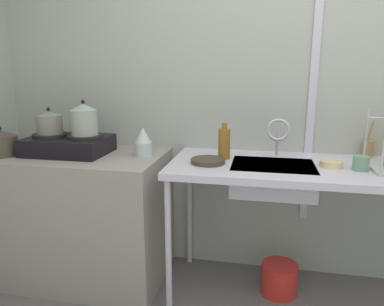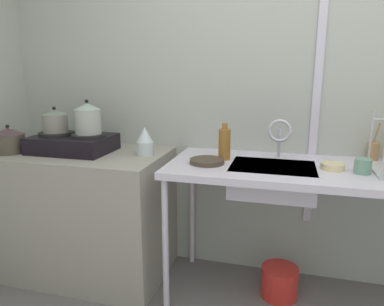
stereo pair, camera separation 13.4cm
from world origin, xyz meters
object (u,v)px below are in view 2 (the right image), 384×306
(pot_on_left_burner, at_px, (55,121))
(bucket_on_floor, at_px, (279,282))
(stove, at_px, (73,143))
(utensil_jar, at_px, (373,151))
(pot_on_right_burner, at_px, (88,118))
(percolator, at_px, (145,141))
(frying_pan, at_px, (207,161))
(faucet, at_px, (280,133))
(pot_beside_stove, at_px, (9,140))
(bottle_by_sink, at_px, (224,144))
(small_bowl_on_drainboard, at_px, (332,166))
(cup_by_rack, at_px, (363,166))
(sink_basin, at_px, (272,180))

(pot_on_left_burner, xyz_separation_m, bucket_on_floor, (1.51, 0.03, -0.97))
(stove, xyz_separation_m, utensil_jar, (1.89, 0.28, -0.00))
(pot_on_right_burner, xyz_separation_m, percolator, (0.38, 0.04, -0.14))
(frying_pan, xyz_separation_m, utensil_jar, (0.95, 0.35, 0.04))
(pot_on_left_burner, distance_m, utensil_jar, 2.03)
(percolator, distance_m, faucet, 0.84)
(percolator, distance_m, frying_pan, 0.45)
(stove, distance_m, pot_on_right_burner, 0.21)
(pot_beside_stove, xyz_separation_m, bottle_by_sink, (1.40, 0.19, 0.01))
(percolator, distance_m, small_bowl_on_drainboard, 1.13)
(stove, xyz_separation_m, cup_by_rack, (1.77, -0.06, -0.02))
(cup_by_rack, distance_m, small_bowl_on_drainboard, 0.15)
(pot_on_right_burner, relative_size, utensil_jar, 0.99)
(small_bowl_on_drainboard, bearing_deg, sink_basin, -178.72)
(pot_on_left_burner, bearing_deg, pot_on_right_burner, 0.00)
(pot_on_left_burner, bearing_deg, faucet, 5.29)
(percolator, xyz_separation_m, faucet, (0.83, 0.10, 0.08))
(pot_on_right_burner, bearing_deg, utensil_jar, 8.99)
(pot_on_left_burner, xyz_separation_m, bottle_by_sink, (1.13, 0.06, -0.11))
(stove, relative_size, faucet, 2.06)
(stove, relative_size, cup_by_rack, 5.98)
(small_bowl_on_drainboard, distance_m, bottle_by_sink, 0.62)
(faucet, bearing_deg, pot_on_right_burner, -173.64)
(frying_pan, bearing_deg, pot_on_right_burner, 175.28)
(small_bowl_on_drainboard, relative_size, bottle_by_sink, 0.56)
(pot_beside_stove, xyz_separation_m, utensil_jar, (2.27, 0.41, -0.03))
(pot_beside_stove, bearing_deg, faucet, 8.93)
(pot_on_right_burner, height_order, utensil_jar, pot_on_right_burner)
(utensil_jar, bearing_deg, pot_on_left_burner, -172.10)
(pot_on_left_burner, distance_m, pot_beside_stove, 0.32)
(frying_pan, bearing_deg, cup_by_rack, 0.71)
(pot_on_right_burner, bearing_deg, bottle_by_sink, 3.74)
(pot_on_right_burner, xyz_separation_m, bucket_on_floor, (1.26, 0.03, -0.99))
(faucet, bearing_deg, small_bowl_on_drainboard, -27.17)
(bottle_by_sink, bearing_deg, small_bowl_on_drainboard, -6.89)
(pot_on_left_burner, relative_size, percolator, 0.94)
(small_bowl_on_drainboard, bearing_deg, bottle_by_sink, 173.11)
(frying_pan, height_order, bucket_on_floor, frying_pan)
(percolator, bearing_deg, pot_on_left_burner, -176.63)
(sink_basin, bearing_deg, small_bowl_on_drainboard, 1.28)
(sink_basin, bearing_deg, stove, 178.98)
(pot_beside_stove, height_order, faucet, faucet)
(stove, height_order, faucet, faucet)
(utensil_jar, bearing_deg, pot_on_right_burner, -171.01)
(pot_beside_stove, bearing_deg, small_bowl_on_drainboard, 3.40)
(frying_pan, bearing_deg, bucket_on_floor, 12.31)
(percolator, relative_size, small_bowl_on_drainboard, 1.46)
(small_bowl_on_drainboard, xyz_separation_m, utensil_jar, (0.26, 0.29, 0.04))
(frying_pan, relative_size, utensil_jar, 0.90)
(pot_beside_stove, bearing_deg, stove, 19.31)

